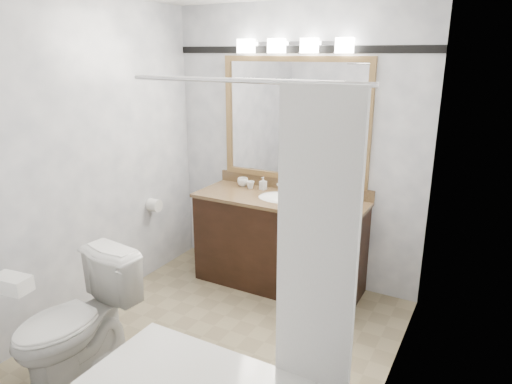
% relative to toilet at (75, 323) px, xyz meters
% --- Properties ---
extents(room, '(2.42, 2.62, 2.52)m').
position_rel_toilet_xyz_m(room, '(0.60, 0.76, 0.84)').
color(room, gray).
rests_on(room, ground).
extents(vanity, '(1.53, 0.58, 0.97)m').
position_rel_toilet_xyz_m(vanity, '(0.60, 1.77, 0.03)').
color(vanity, black).
rests_on(vanity, ground).
extents(mirror, '(1.40, 0.04, 1.10)m').
position_rel_toilet_xyz_m(mirror, '(0.60, 2.04, 1.09)').
color(mirror, '#9A7545').
rests_on(mirror, room).
extents(vanity_light_bar, '(1.02, 0.14, 0.12)m').
position_rel_toilet_xyz_m(vanity_light_bar, '(0.60, 1.98, 1.72)').
color(vanity_light_bar, silver).
rests_on(vanity_light_bar, room).
extents(accent_stripe, '(2.40, 0.01, 0.06)m').
position_rel_toilet_xyz_m(accent_stripe, '(0.60, 2.05, 1.69)').
color(accent_stripe, black).
rests_on(accent_stripe, room).
extents(tp_roll, '(0.11, 0.12, 0.12)m').
position_rel_toilet_xyz_m(tp_roll, '(-0.54, 1.42, 0.29)').
color(tp_roll, white).
rests_on(tp_roll, room).
extents(toilet, '(0.55, 0.85, 0.82)m').
position_rel_toilet_xyz_m(toilet, '(0.00, 0.00, 0.00)').
color(toilet, white).
rests_on(toilet, ground).
extents(tissue_box, '(0.23, 0.14, 0.09)m').
position_rel_toilet_xyz_m(tissue_box, '(0.00, -0.36, 0.45)').
color(tissue_box, white).
rests_on(tissue_box, toilet).
extents(coffee_maker, '(0.18, 0.22, 0.34)m').
position_rel_toilet_xyz_m(coffee_maker, '(1.06, 1.79, 0.61)').
color(coffee_maker, black).
rests_on(coffee_maker, vanity).
extents(cup_left, '(0.13, 0.13, 0.08)m').
position_rel_toilet_xyz_m(cup_left, '(0.12, 1.93, 0.48)').
color(cup_left, white).
rests_on(cup_left, vanity).
extents(cup_right, '(0.08, 0.08, 0.07)m').
position_rel_toilet_xyz_m(cup_right, '(0.23, 1.90, 0.47)').
color(cup_right, white).
rests_on(cup_right, vanity).
extents(soap_bottle_a, '(0.06, 0.06, 0.12)m').
position_rel_toilet_xyz_m(soap_bottle_a, '(0.35, 1.93, 0.50)').
color(soap_bottle_a, white).
rests_on(soap_bottle_a, vanity).
extents(soap_bottle_b, '(0.08, 0.08, 0.09)m').
position_rel_toilet_xyz_m(soap_bottle_b, '(0.76, 1.93, 0.48)').
color(soap_bottle_b, white).
rests_on(soap_bottle_b, vanity).
extents(soap_bar, '(0.08, 0.07, 0.02)m').
position_rel_toilet_xyz_m(soap_bar, '(0.62, 1.89, 0.45)').
color(soap_bar, beige).
rests_on(soap_bar, vanity).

